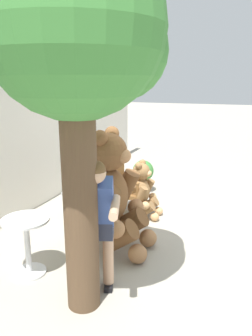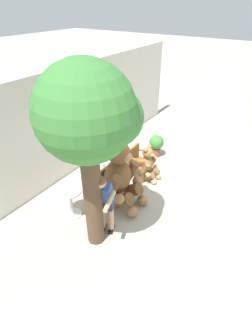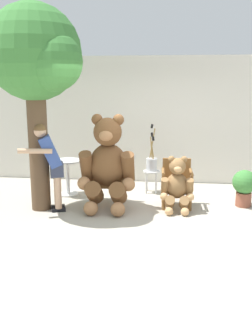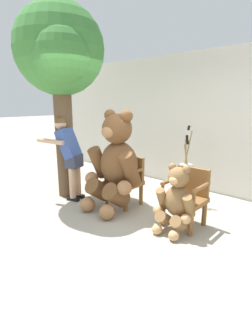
# 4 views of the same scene
# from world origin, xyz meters

# --- Properties ---
(ground_plane) EXTENTS (60.00, 60.00, 0.00)m
(ground_plane) POSITION_xyz_m (0.00, 0.00, 0.00)
(ground_plane) COLOR #A8A091
(back_wall) EXTENTS (10.00, 0.16, 2.80)m
(back_wall) POSITION_xyz_m (0.00, 2.40, 1.40)
(back_wall) COLOR silver
(back_wall) RESTS_ON ground
(wooden_chair_left) EXTENTS (0.57, 0.53, 0.86)m
(wooden_chair_left) POSITION_xyz_m (-0.62, 0.65, 0.46)
(wooden_chair_left) COLOR brown
(wooden_chair_left) RESTS_ON ground
(wooden_chair_right) EXTENTS (0.57, 0.54, 0.86)m
(wooden_chair_right) POSITION_xyz_m (0.62, 0.65, 0.46)
(wooden_chair_right) COLOR brown
(wooden_chair_right) RESTS_ON ground
(teddy_bear_large) EXTENTS (1.02, 0.96, 1.69)m
(teddy_bear_large) POSITION_xyz_m (-0.62, 0.37, 0.83)
(teddy_bear_large) COLOR brown
(teddy_bear_large) RESTS_ON ground
(teddy_bear_small) EXTENTS (0.59, 0.56, 0.98)m
(teddy_bear_small) POSITION_xyz_m (0.62, 0.35, 0.48)
(teddy_bear_small) COLOR olive
(teddy_bear_small) RESTS_ON ground
(person_visitor) EXTENTS (0.70, 0.65, 1.55)m
(person_visitor) POSITION_xyz_m (-1.57, 0.12, 0.92)
(person_visitor) COLOR black
(person_visitor) RESTS_ON ground
(white_stool) EXTENTS (0.34, 0.34, 0.46)m
(white_stool) POSITION_xyz_m (0.12, 1.45, 0.36)
(white_stool) COLOR silver
(white_stool) RESTS_ON ground
(brush_bucket) EXTENTS (0.22, 0.22, 0.95)m
(brush_bucket) POSITION_xyz_m (0.12, 1.45, 0.63)
(brush_bucket) COLOR silver
(brush_bucket) RESTS_ON white_stool
(round_side_table) EXTENTS (0.56, 0.56, 0.72)m
(round_side_table) POSITION_xyz_m (-1.55, 1.08, 0.45)
(round_side_table) COLOR silver
(round_side_table) RESTS_ON ground
(patio_tree) EXTENTS (1.67, 1.59, 3.51)m
(patio_tree) POSITION_xyz_m (-1.74, 0.15, 2.61)
(patio_tree) COLOR brown
(patio_tree) RESTS_ON ground
(potted_plant) EXTENTS (0.44, 0.44, 0.68)m
(potted_plant) POSITION_xyz_m (1.85, 0.76, 0.40)
(potted_plant) COLOR brown
(potted_plant) RESTS_ON ground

